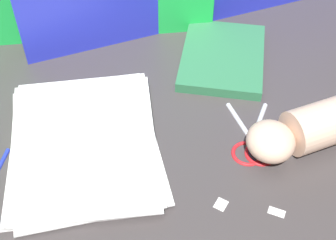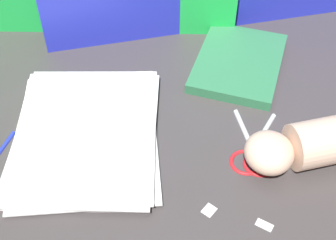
{
  "view_description": "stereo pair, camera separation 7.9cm",
  "coord_description": "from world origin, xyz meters",
  "px_view_note": "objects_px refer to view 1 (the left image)",
  "views": [
    {
      "loc": [
        -0.1,
        -0.5,
        0.63
      ],
      "look_at": [
        0.02,
        0.04,
        0.06
      ],
      "focal_mm": 50.0,
      "sensor_mm": 36.0,
      "label": 1
    },
    {
      "loc": [
        -0.02,
        -0.51,
        0.63
      ],
      "look_at": [
        0.02,
        0.04,
        0.06
      ],
      "focal_mm": 50.0,
      "sensor_mm": 36.0,
      "label": 2
    }
  ],
  "objects_px": {
    "paper_stack": "(84,142)",
    "book_closed": "(223,57)",
    "scissors": "(253,143)",
    "hand_forearm": "(321,125)"
  },
  "relations": [
    {
      "from": "book_closed",
      "to": "hand_forearm",
      "type": "distance_m",
      "value": 0.27
    },
    {
      "from": "paper_stack",
      "to": "scissors",
      "type": "xyz_separation_m",
      "value": [
        0.29,
        -0.06,
        -0.0
      ]
    },
    {
      "from": "paper_stack",
      "to": "scissors",
      "type": "relative_size",
      "value": 2.12
    },
    {
      "from": "book_closed",
      "to": "hand_forearm",
      "type": "relative_size",
      "value": 0.97
    },
    {
      "from": "paper_stack",
      "to": "book_closed",
      "type": "relative_size",
      "value": 1.28
    },
    {
      "from": "paper_stack",
      "to": "scissors",
      "type": "height_order",
      "value": "paper_stack"
    },
    {
      "from": "paper_stack",
      "to": "book_closed",
      "type": "distance_m",
      "value": 0.35
    },
    {
      "from": "book_closed",
      "to": "hand_forearm",
      "type": "bearing_deg",
      "value": -68.56
    },
    {
      "from": "paper_stack",
      "to": "scissors",
      "type": "distance_m",
      "value": 0.3
    },
    {
      "from": "paper_stack",
      "to": "book_closed",
      "type": "bearing_deg",
      "value": 29.41
    }
  ]
}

